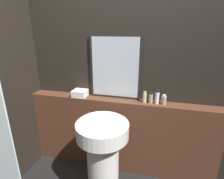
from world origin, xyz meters
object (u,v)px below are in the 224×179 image
at_px(pedestal_sink, 103,154).
at_px(shampoo_bottle, 145,97).
at_px(lotion_bottle, 157,97).
at_px(mirror, 115,68).
at_px(towel_stack, 80,93).
at_px(body_wash_bottle, 164,100).
at_px(conditioner_bottle, 151,98).

height_order(pedestal_sink, shampoo_bottle, shampoo_bottle).
xyz_separation_m(pedestal_sink, lotion_bottle, (0.49, 0.46, 0.49)).
relative_size(mirror, towel_stack, 4.32).
bearing_deg(body_wash_bottle, lotion_bottle, 180.00).
bearing_deg(pedestal_sink, mirror, 90.23).
height_order(conditioner_bottle, body_wash_bottle, conditioner_bottle).
bearing_deg(towel_stack, lotion_bottle, 0.00).
bearing_deg(lotion_bottle, mirror, 172.25).
distance_m(shampoo_bottle, conditioner_bottle, 0.07).
xyz_separation_m(pedestal_sink, body_wash_bottle, (0.56, 0.46, 0.47)).
bearing_deg(shampoo_bottle, conditioner_bottle, 0.00).
distance_m(lotion_bottle, body_wash_bottle, 0.08).
bearing_deg(shampoo_bottle, body_wash_bottle, 0.00).
xyz_separation_m(shampoo_bottle, conditioner_bottle, (0.07, 0.00, -0.00)).
bearing_deg(pedestal_sink, body_wash_bottle, 39.29).
xyz_separation_m(pedestal_sink, towel_stack, (-0.43, 0.46, 0.46)).
bearing_deg(mirror, body_wash_bottle, -6.76).
distance_m(pedestal_sink, mirror, 0.95).
bearing_deg(pedestal_sink, shampoo_bottle, 52.41).
bearing_deg(shampoo_bottle, pedestal_sink, -127.59).
xyz_separation_m(shampoo_bottle, body_wash_bottle, (0.21, 0.00, -0.01)).
height_order(pedestal_sink, towel_stack, towel_stack).
bearing_deg(lotion_bottle, conditioner_bottle, -180.00).
relative_size(towel_stack, conditioner_bottle, 1.34).
bearing_deg(pedestal_sink, lotion_bottle, 43.23).
bearing_deg(lotion_bottle, body_wash_bottle, -0.00).
height_order(pedestal_sink, conditioner_bottle, conditioner_bottle).
bearing_deg(mirror, towel_stack, -171.07).
relative_size(shampoo_bottle, lotion_bottle, 0.81).
height_order(shampoo_bottle, body_wash_bottle, shampoo_bottle).
bearing_deg(body_wash_bottle, towel_stack, 180.00).
height_order(towel_stack, shampoo_bottle, shampoo_bottle).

